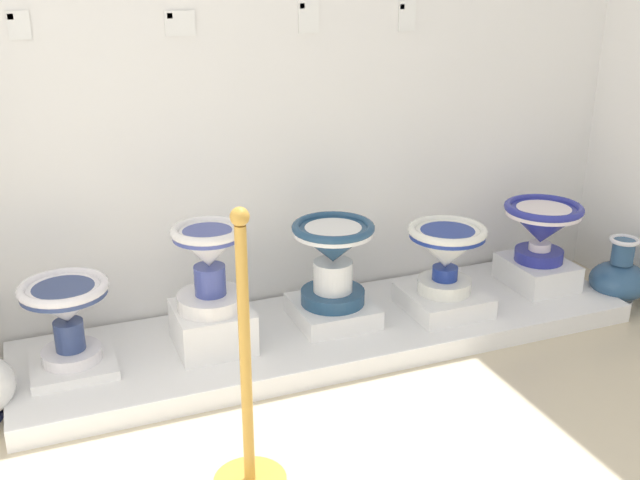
{
  "coord_description": "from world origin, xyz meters",
  "views": [
    {
      "loc": [
        0.52,
        -0.48,
        1.79
      ],
      "look_at": [
        1.75,
        2.59,
        0.54
      ],
      "focal_mm": 42.2,
      "sensor_mm": 36.0,
      "label": 1
    }
  ],
  "objects_px": {
    "info_placard_first": "(19,25)",
    "info_placard_third": "(309,16)",
    "plinth_block_central_ornate": "(537,272)",
    "stanchion_post_near_left": "(247,412)",
    "antique_toilet_tall_cobalt": "(209,258)",
    "antique_toilet_leftmost": "(333,251)",
    "plinth_block_rightmost": "(73,364)",
    "antique_toilet_rightmost": "(66,307)",
    "plinth_block_tall_cobalt": "(213,327)",
    "decorative_vase_spare": "(619,278)",
    "plinth_block_squat_floral": "(443,300)",
    "info_placard_fourth": "(407,15)",
    "plinth_block_leftmost": "(333,311)",
    "info_placard_second": "(180,23)",
    "antique_toilet_central_ornate": "(542,224)",
    "antique_toilet_squat_floral": "(446,249)"
  },
  "relations": [
    {
      "from": "antique_toilet_squat_floral",
      "to": "info_placard_first",
      "type": "bearing_deg",
      "value": 165.75
    },
    {
      "from": "plinth_block_leftmost",
      "to": "antique_toilet_leftmost",
      "type": "distance_m",
      "value": 0.32
    },
    {
      "from": "decorative_vase_spare",
      "to": "antique_toilet_leftmost",
      "type": "bearing_deg",
      "value": 172.53
    },
    {
      "from": "antique_toilet_central_ornate",
      "to": "stanchion_post_near_left",
      "type": "bearing_deg",
      "value": -154.44
    },
    {
      "from": "antique_toilet_rightmost",
      "to": "info_placard_second",
      "type": "height_order",
      "value": "info_placard_second"
    },
    {
      "from": "plinth_block_rightmost",
      "to": "plinth_block_squat_floral",
      "type": "xyz_separation_m",
      "value": [
        1.82,
        -0.09,
        0.03
      ]
    },
    {
      "from": "antique_toilet_tall_cobalt",
      "to": "info_placard_fourth",
      "type": "height_order",
      "value": "info_placard_fourth"
    },
    {
      "from": "antique_toilet_central_ornate",
      "to": "info_placard_first",
      "type": "bearing_deg",
      "value": 171.19
    },
    {
      "from": "antique_toilet_tall_cobalt",
      "to": "antique_toilet_leftmost",
      "type": "distance_m",
      "value": 0.62
    },
    {
      "from": "antique_toilet_rightmost",
      "to": "antique_toilet_leftmost",
      "type": "height_order",
      "value": "antique_toilet_leftmost"
    },
    {
      "from": "plinth_block_tall_cobalt",
      "to": "decorative_vase_spare",
      "type": "xyz_separation_m",
      "value": [
        2.23,
        -0.17,
        -0.05
      ]
    },
    {
      "from": "plinth_block_tall_cobalt",
      "to": "plinth_block_rightmost",
      "type": "bearing_deg",
      "value": 177.18
    },
    {
      "from": "antique_toilet_leftmost",
      "to": "antique_toilet_squat_floral",
      "type": "distance_m",
      "value": 0.58
    },
    {
      "from": "info_placard_second",
      "to": "stanchion_post_near_left",
      "type": "relative_size",
      "value": 0.13
    },
    {
      "from": "plinth_block_tall_cobalt",
      "to": "info_placard_first",
      "type": "distance_m",
      "value": 1.54
    },
    {
      "from": "antique_toilet_squat_floral",
      "to": "info_placard_third",
      "type": "distance_m",
      "value": 1.32
    },
    {
      "from": "stanchion_post_near_left",
      "to": "info_placard_third",
      "type": "bearing_deg",
      "value": 60.68
    },
    {
      "from": "plinth_block_leftmost",
      "to": "plinth_block_squat_floral",
      "type": "xyz_separation_m",
      "value": [
        0.57,
        -0.1,
        0.0
      ]
    },
    {
      "from": "antique_toilet_rightmost",
      "to": "info_placard_first",
      "type": "xyz_separation_m",
      "value": [
        -0.03,
        0.38,
        1.13
      ]
    },
    {
      "from": "info_placard_first",
      "to": "stanchion_post_near_left",
      "type": "height_order",
      "value": "info_placard_first"
    },
    {
      "from": "antique_toilet_tall_cobalt",
      "to": "antique_toilet_leftmost",
      "type": "xyz_separation_m",
      "value": [
        0.62,
        0.04,
        -0.07
      ]
    },
    {
      "from": "plinth_block_squat_floral",
      "to": "decorative_vase_spare",
      "type": "height_order",
      "value": "decorative_vase_spare"
    },
    {
      "from": "antique_toilet_squat_floral",
      "to": "stanchion_post_near_left",
      "type": "relative_size",
      "value": 0.37
    },
    {
      "from": "plinth_block_tall_cobalt",
      "to": "plinth_block_squat_floral",
      "type": "height_order",
      "value": "plinth_block_tall_cobalt"
    },
    {
      "from": "plinth_block_leftmost",
      "to": "antique_toilet_central_ornate",
      "type": "xyz_separation_m",
      "value": [
        1.21,
        -0.01,
        0.31
      ]
    },
    {
      "from": "info_placard_first",
      "to": "antique_toilet_rightmost",
      "type": "bearing_deg",
      "value": -85.36
    },
    {
      "from": "info_placard_first",
      "to": "info_placard_fourth",
      "type": "distance_m",
      "value": 1.82
    },
    {
      "from": "antique_toilet_tall_cobalt",
      "to": "antique_toilet_rightmost",
      "type": "bearing_deg",
      "value": 177.18
    },
    {
      "from": "plinth_block_central_ornate",
      "to": "stanchion_post_near_left",
      "type": "relative_size",
      "value": 0.37
    },
    {
      "from": "antique_toilet_leftmost",
      "to": "info_placard_fourth",
      "type": "xyz_separation_m",
      "value": [
        0.55,
        0.37,
        1.06
      ]
    },
    {
      "from": "plinth_block_rightmost",
      "to": "antique_toilet_tall_cobalt",
      "type": "relative_size",
      "value": 0.92
    },
    {
      "from": "antique_toilet_rightmost",
      "to": "plinth_block_squat_floral",
      "type": "relative_size",
      "value": 0.96
    },
    {
      "from": "decorative_vase_spare",
      "to": "plinth_block_leftmost",
      "type": "bearing_deg",
      "value": 172.53
    },
    {
      "from": "plinth_block_leftmost",
      "to": "info_placard_second",
      "type": "xyz_separation_m",
      "value": [
        -0.6,
        0.37,
        1.37
      ]
    },
    {
      "from": "antique_toilet_rightmost",
      "to": "info_placard_second",
      "type": "distance_m",
      "value": 1.35
    },
    {
      "from": "antique_toilet_tall_cobalt",
      "to": "decorative_vase_spare",
      "type": "distance_m",
      "value": 2.27
    },
    {
      "from": "plinth_block_tall_cobalt",
      "to": "info_placard_second",
      "type": "height_order",
      "value": "info_placard_second"
    },
    {
      "from": "antique_toilet_central_ornate",
      "to": "info_placard_third",
      "type": "bearing_deg",
      "value": 162.08
    },
    {
      "from": "antique_toilet_central_ornate",
      "to": "info_placard_third",
      "type": "distance_m",
      "value": 1.65
    },
    {
      "from": "plinth_block_squat_floral",
      "to": "stanchion_post_near_left",
      "type": "relative_size",
      "value": 0.38
    },
    {
      "from": "info_placard_first",
      "to": "info_placard_third",
      "type": "bearing_deg",
      "value": 0.0
    },
    {
      "from": "info_placard_first",
      "to": "info_placard_second",
      "type": "height_order",
      "value": "info_placard_first"
    },
    {
      "from": "antique_toilet_tall_cobalt",
      "to": "info_placard_third",
      "type": "relative_size",
      "value": 2.52
    },
    {
      "from": "plinth_block_rightmost",
      "to": "antique_toilet_rightmost",
      "type": "bearing_deg",
      "value": -104.04
    },
    {
      "from": "plinth_block_central_ornate",
      "to": "stanchion_post_near_left",
      "type": "xyz_separation_m",
      "value": [
        -1.93,
        -0.92,
        0.14
      ]
    },
    {
      "from": "antique_toilet_squat_floral",
      "to": "stanchion_post_near_left",
      "type": "distance_m",
      "value": 1.54
    },
    {
      "from": "antique_toilet_rightmost",
      "to": "info_placard_third",
      "type": "bearing_deg",
      "value": 16.81
    },
    {
      "from": "plinth_block_tall_cobalt",
      "to": "antique_toilet_tall_cobalt",
      "type": "height_order",
      "value": "antique_toilet_tall_cobalt"
    },
    {
      "from": "plinth_block_central_ornate",
      "to": "info_placard_fourth",
      "type": "bearing_deg",
      "value": 149.85
    },
    {
      "from": "info_placard_first",
      "to": "antique_toilet_leftmost",
      "type": "bearing_deg",
      "value": -16.3
    }
  ]
}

